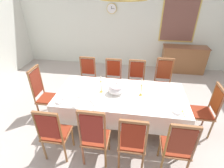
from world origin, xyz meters
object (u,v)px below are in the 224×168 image
(chair_south_a, at_px, (54,132))
(chair_head_east, at_px, (206,110))
(chair_north_b, at_px, (113,79))
(bowl_near_right, at_px, (177,112))
(framed_painting, at_px, (179,18))
(mounted_clock, at_px, (112,9))
(candlestick_west, at_px, (101,86))
(spoon_secondary, at_px, (183,112))
(bowl_far_left, at_px, (60,102))
(chair_north_c, at_px, (136,80))
(chair_north_a, at_px, (87,77))
(chair_south_d, at_px, (177,147))
(soup_tureen, at_px, (116,88))
(chair_south_b, at_px, (95,136))
(candlestick_east, at_px, (141,89))
(chair_north_d, at_px, (163,81))
(chair_head_west, at_px, (44,94))
(spoon_primary, at_px, (114,81))
(sideboard, at_px, (183,59))
(bowl_near_left, at_px, (120,82))
(dining_table, at_px, (121,97))
(chair_south_c, at_px, (132,141))

(chair_south_a, distance_m, chair_head_east, 2.87)
(chair_north_b, height_order, bowl_near_right, chair_north_b)
(framed_painting, bearing_deg, mounted_clock, -179.76)
(candlestick_west, height_order, spoon_secondary, candlestick_west)
(bowl_far_left, bearing_deg, chair_north_c, 46.44)
(chair_north_b, distance_m, bowl_far_left, 1.68)
(candlestick_west, bearing_deg, framed_painting, 58.55)
(chair_north_a, xyz_separation_m, spoon_secondary, (2.13, -1.42, 0.23))
(bowl_far_left, distance_m, mounted_clock, 3.81)
(chair_south_d, bearing_deg, soup_tureen, 136.65)
(chair_head_east, bearing_deg, bowl_far_left, 99.43)
(chair_south_b, xyz_separation_m, candlestick_east, (0.71, 1.01, 0.32))
(chair_north_d, distance_m, chair_head_west, 2.85)
(chair_south_a, bearing_deg, spoon_secondary, 15.44)
(bowl_far_left, xyz_separation_m, spoon_primary, (0.90, 0.93, -0.01))
(sideboard, bearing_deg, chair_south_a, 53.77)
(soup_tureen, relative_size, mounted_clock, 0.97)
(chair_north_b, relative_size, chair_north_d, 0.92)
(chair_south_b, bearing_deg, candlestick_east, 54.91)
(chair_head_east, distance_m, bowl_near_left, 1.82)
(bowl_far_left, bearing_deg, sideboard, 48.63)
(candlestick_west, distance_m, mounted_clock, 3.32)
(chair_north_b, height_order, chair_south_d, chair_south_d)
(chair_south_b, xyz_separation_m, framed_painting, (1.83, 4.15, 1.14))
(chair_head_east, relative_size, soup_tureen, 3.46)
(chair_south_a, relative_size, spoon_primary, 6.26)
(chair_south_a, xyz_separation_m, candlestick_east, (1.40, 1.00, 0.35))
(chair_south_d, relative_size, chair_north_d, 0.98)
(chair_north_a, distance_m, candlestick_east, 1.76)
(bowl_near_left, xyz_separation_m, bowl_near_right, (1.09, -0.88, -0.00))
(dining_table, distance_m, chair_south_c, 1.05)
(chair_south_b, bearing_deg, dining_table, 73.03)
(chair_north_a, height_order, mounted_clock, mounted_clock)
(bowl_near_right, bearing_deg, chair_north_b, 132.74)
(dining_table, relative_size, bowl_near_right, 17.28)
(chair_south_c, xyz_separation_m, candlestick_west, (-0.69, 1.00, 0.36))
(chair_north_b, xyz_separation_m, chair_head_west, (-1.39, -1.00, 0.05))
(chair_south_b, distance_m, chair_north_d, 2.39)
(chair_south_a, height_order, chair_south_c, chair_south_c)
(chair_north_c, distance_m, chair_head_east, 1.72)
(chair_south_d, distance_m, chair_head_east, 1.24)
(bowl_near_left, bearing_deg, mounted_clock, 102.51)
(chair_north_c, distance_m, bowl_far_left, 2.04)
(chair_head_east, distance_m, framed_painting, 3.36)
(chair_north_d, distance_m, spoon_secondary, 1.45)
(spoon_primary, bearing_deg, bowl_far_left, -146.57)
(chair_head_west, relative_size, sideboard, 0.85)
(chair_north_d, height_order, sideboard, chair_north_d)
(chair_north_a, relative_size, spoon_primary, 6.07)
(chair_north_d, bearing_deg, bowl_near_left, 28.86)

